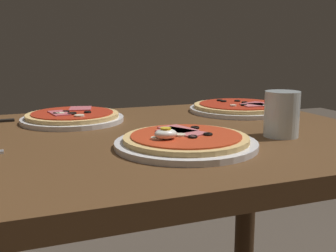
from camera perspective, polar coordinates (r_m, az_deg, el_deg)
name	(u,v)px	position (r m, az deg, el deg)	size (l,w,h in m)	color
dining_table	(151,186)	(0.99, -2.36, -8.20)	(1.06, 0.79, 0.74)	brown
pizza_foreground	(186,141)	(0.83, 2.40, -2.08)	(0.28, 0.28, 0.05)	white
pizza_across_left	(239,108)	(1.28, 9.68, 2.47)	(0.30, 0.30, 0.03)	white
pizza_across_right	(73,117)	(1.13, -12.86, 1.19)	(0.27, 0.27, 0.03)	white
water_glass_near	(282,117)	(0.95, 15.21, 1.21)	(0.08, 0.08, 0.10)	silver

